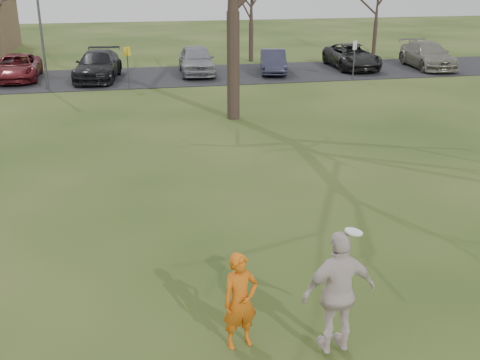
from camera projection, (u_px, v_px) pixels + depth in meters
name	position (u px, v px, depth m)	size (l,w,h in m)	color
ground	(291.00, 354.00, 9.08)	(120.00, 120.00, 0.00)	#1E380F
parking_strip	(164.00, 76.00, 32.01)	(62.00, 6.50, 0.04)	black
player_defender	(240.00, 301.00, 9.04)	(0.60, 0.39, 1.64)	#D05E11
car_2	(17.00, 67.00, 30.71)	(2.23, 4.83, 1.34)	maroon
car_3	(98.00, 65.00, 30.81)	(2.10, 5.16, 1.50)	black
car_4	(196.00, 60.00, 32.32)	(1.89, 4.69, 1.60)	gray
car_5	(273.00, 62.00, 32.71)	(1.38, 3.96, 1.30)	#27293B
car_6	(352.00, 56.00, 34.21)	(2.35, 5.09, 1.42)	black
car_7	(428.00, 55.00, 34.38)	(2.09, 5.14, 1.49)	gray
catching_play	(339.00, 292.00, 8.70)	(1.22, 0.58, 2.06)	beige
lamp_post	(38.00, 7.00, 27.19)	(0.34, 0.34, 6.27)	#47474C
sign_yellow	(127.00, 60.00, 28.38)	(0.35, 0.35, 2.08)	#47474C
sign_white	(354.00, 53.00, 30.65)	(0.35, 0.35, 2.08)	#47474C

